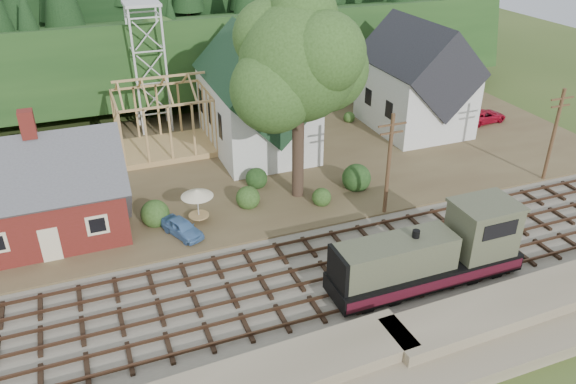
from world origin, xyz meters
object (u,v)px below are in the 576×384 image
object	(u,v)px
car_blue	(182,228)
car_green	(36,207)
car_red	(485,116)
patio_set	(197,194)
locomotive	(434,255)

from	to	relation	value
car_blue	car_green	xyz separation A→B (m)	(-9.41, 6.68, -0.04)
car_blue	car_red	size ratio (longest dim) A/B	0.77
patio_set	car_red	bearing A→B (deg)	15.02
car_blue	car_green	bearing A→B (deg)	119.78
car_green	locomotive	bearing A→B (deg)	-152.00
car_blue	car_red	xyz separation A→B (m)	(33.28, 9.97, 0.03)
locomotive	car_blue	size ratio (longest dim) A/B	3.40
car_green	car_blue	bearing A→B (deg)	-150.13
car_blue	car_green	world-z (taller)	car_blue
locomotive	car_blue	xyz separation A→B (m)	(-13.13, 10.46, -1.23)
patio_set	locomotive	bearing A→B (deg)	-45.63
car_green	patio_set	bearing A→B (deg)	-140.43
locomotive	car_red	distance (m)	28.71
locomotive	car_green	xyz separation A→B (m)	(-22.54, 17.14, -1.26)
car_green	car_red	world-z (taller)	car_red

